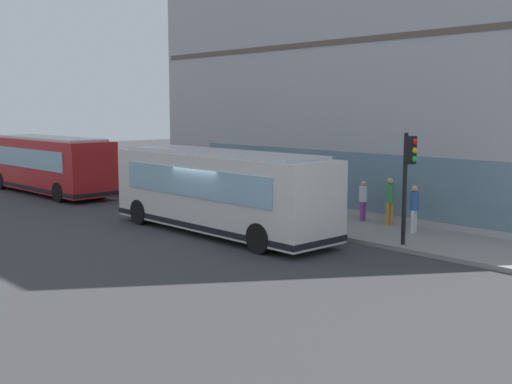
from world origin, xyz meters
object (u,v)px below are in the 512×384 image
pedestrian_near_building_entrance (363,198)px  pedestrian_by_light_pole (190,176)px  pedestrian_walking_along_curb (390,198)px  pedestrian_near_hydrant (414,206)px  traffic_light_near_corner (409,167)px  city_bus_nearside (219,192)px  city_bus_far_down_street (48,165)px  fire_hydrant (277,206)px

pedestrian_near_building_entrance → pedestrian_by_light_pole: bearing=91.3°
pedestrian_walking_along_curb → pedestrian_near_hydrant: bearing=-113.8°
traffic_light_near_corner → city_bus_nearside: bearing=114.0°
traffic_light_near_corner → pedestrian_by_light_pole: (2.29, 14.85, -1.61)m
city_bus_nearside → city_bus_far_down_street: (0.24, 14.80, 0.00)m
pedestrian_by_light_pole → pedestrian_near_hydrant: (-0.38, -13.86, 0.04)m
traffic_light_near_corner → pedestrian_near_hydrant: 2.67m
city_bus_nearside → traffic_light_near_corner: size_ratio=2.73×
pedestrian_walking_along_curb → traffic_light_near_corner: bearing=-135.8°
pedestrian_near_building_entrance → traffic_light_near_corner: bearing=-124.1°
pedestrian_walking_along_curb → pedestrian_near_building_entrance: size_ratio=1.13×
traffic_light_near_corner → pedestrian_near_building_entrance: traffic_light_near_corner is taller
traffic_light_near_corner → pedestrian_near_building_entrance: bearing=55.9°
city_bus_nearside → traffic_light_near_corner: 6.96m
city_bus_nearside → pedestrian_near_building_entrance: city_bus_nearside is taller
traffic_light_near_corner → pedestrian_near_hydrant: bearing=27.2°
pedestrian_near_building_entrance → pedestrian_walking_along_curb: bearing=-87.7°
city_bus_far_down_street → pedestrian_near_building_entrance: 18.05m
pedestrian_near_building_entrance → pedestrian_near_hydrant: bearing=-102.8°
city_bus_nearside → pedestrian_near_building_entrance: bearing=-25.2°
traffic_light_near_corner → city_bus_far_down_street: bearing=96.9°
fire_hydrant → pedestrian_near_building_entrance: bearing=-65.9°
city_bus_nearside → city_bus_far_down_street: size_ratio=0.99×
city_bus_far_down_street → pedestrian_near_hydrant: bearing=-77.4°
city_bus_nearside → pedestrian_by_light_pole: size_ratio=6.01×
pedestrian_near_hydrant → pedestrian_walking_along_curb: pedestrian_walking_along_curb is taller
city_bus_far_down_street → traffic_light_near_corner: (2.56, -21.07, 1.16)m
pedestrian_near_hydrant → pedestrian_near_building_entrance: (0.63, 2.77, -0.08)m
traffic_light_near_corner → pedestrian_near_hydrant: (1.92, 0.99, -1.57)m
city_bus_far_down_street → city_bus_nearside: bearing=-90.9°
city_bus_nearside → pedestrian_near_hydrant: size_ratio=5.82×
city_bus_far_down_street → pedestrian_near_building_entrance: size_ratio=6.28×
traffic_light_near_corner → pedestrian_by_light_pole: 15.11m
city_bus_nearside → traffic_light_near_corner: (2.79, -6.27, 1.16)m
city_bus_nearside → city_bus_far_down_street: same height
traffic_light_near_corner → pedestrian_near_building_entrance: 4.83m
traffic_light_near_corner → pedestrian_near_building_entrance: (2.55, 3.76, -1.65)m
pedestrian_by_light_pole → city_bus_far_down_street: bearing=127.9°
traffic_light_near_corner → pedestrian_walking_along_curb: size_ratio=2.02×
traffic_light_near_corner → fire_hydrant: bearing=81.7°
city_bus_nearside → pedestrian_near_hydrant: 7.09m
city_bus_far_down_street → fire_hydrant: 14.43m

